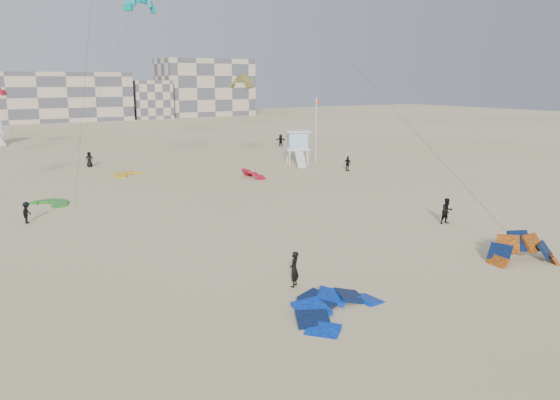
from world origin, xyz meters
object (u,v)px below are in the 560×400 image
kitesurfer_main (294,269)px  lifeguard_tower_near (297,147)px  kite_ground_orange (523,262)px  kite_ground_blue (337,312)px

kitesurfer_main → lifeguard_tower_near: size_ratio=0.30×
kite_ground_orange → kitesurfer_main: bearing=-172.7°
kite_ground_blue → kitesurfer_main: kitesurfer_main is taller
kite_ground_blue → kitesurfer_main: (0.04, 3.54, 0.89)m
kite_ground_blue → lifeguard_tower_near: lifeguard_tower_near is taller
kite_ground_blue → kite_ground_orange: kite_ground_orange is taller
kite_ground_orange → lifeguard_tower_near: size_ratio=0.66×
kite_ground_orange → kitesurfer_main: 13.38m
lifeguard_tower_near → kite_ground_blue: bearing=-96.5°
kite_ground_blue → lifeguard_tower_near: bearing=36.0°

